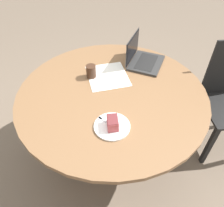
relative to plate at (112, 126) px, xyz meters
The scene contains 8 objects.
ground_plane 0.80m from the plate, 25.43° to the right, with size 12.00×12.00×0.00m, color #6B5B4C.
dining_table 0.34m from the plate, 25.43° to the right, with size 1.33×1.33×0.72m.
paper_document 0.50m from the plate, 21.63° to the right, with size 0.37×0.35×0.00m.
plate is the anchor object (origin of this frame).
cake_slice 0.04m from the plate, behind, with size 0.11×0.09×0.07m.
fork 0.04m from the plate, 26.10° to the left, with size 0.16×0.09×0.00m.
coffee_glass 0.52m from the plate, ahead, with size 0.07×0.07×0.10m.
laptop 0.72m from the plate, 45.66° to the right, with size 0.39×0.39×0.22m.
Camera 1 is at (-1.04, 0.50, 1.73)m, focal length 35.00 mm.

